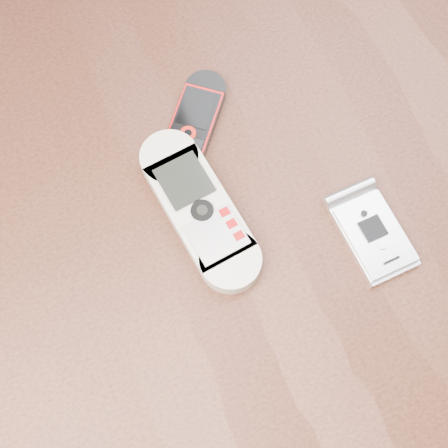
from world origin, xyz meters
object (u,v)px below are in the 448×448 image
table (220,265)px  motorola_razr (373,233)px  nokia_white (199,209)px  nokia_black_red (191,130)px

table → motorola_razr: motorola_razr is taller
nokia_white → motorola_razr: nokia_white is taller
motorola_razr → table: bearing=152.6°
table → nokia_white: 0.12m
nokia_white → motorola_razr: (0.13, -0.08, -0.00)m
motorola_razr → nokia_white: bearing=146.6°
nokia_white → motorola_razr: bearing=-38.0°
nokia_white → motorola_razr: 0.15m
nokia_black_red → nokia_white: bearing=-67.0°
nokia_white → nokia_black_red: size_ratio=1.28×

